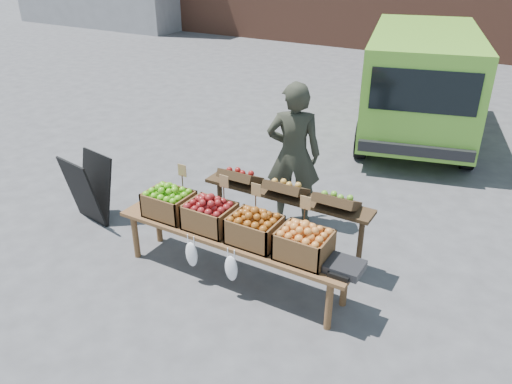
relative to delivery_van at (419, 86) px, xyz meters
The scene contains 11 objects.
ground 5.83m from the delivery_van, 102.60° to the right, with size 80.00×80.00×0.00m, color #4B4A4D.
delivery_van is the anchor object (origin of this frame).
vendor 4.06m from the delivery_van, 97.73° to the right, with size 0.68×0.45×1.86m, color #292C21.
chalkboard_sign 6.06m from the delivery_van, 117.74° to the right, with size 0.60×0.33×0.91m, color black, non-canonical shape.
back_table 4.81m from the delivery_van, 93.02° to the right, with size 2.10×0.44×1.04m, color #382716, non-canonical shape.
display_bench 5.57m from the delivery_van, 95.31° to the right, with size 2.70×0.56×0.57m, color brown, non-canonical shape.
crate_golden_apples 5.67m from the delivery_van, 103.65° to the right, with size 0.50×0.40×0.28m, color #4B9C11, non-canonical shape.
crate_russet_pears 5.56m from the delivery_van, 98.14° to the right, with size 0.50×0.40×0.28m, color maroon, non-canonical shape.
crate_red_apples 5.51m from the delivery_van, 92.47° to the right, with size 0.50×0.40×0.28m, color #AF5C19, non-canonical shape.
crate_green_apples 5.52m from the delivery_van, 86.74° to the right, with size 0.50×0.40×0.28m, color gold, non-canonical shape.
weighing_scale 5.56m from the delivery_van, 82.36° to the right, with size 0.34×0.30×0.08m, color #232326.
Camera 1 is at (3.21, -3.61, 3.33)m, focal length 35.00 mm.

